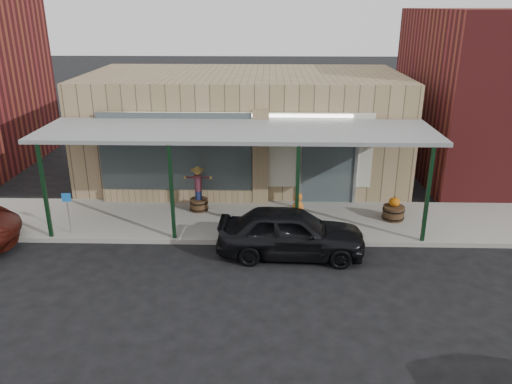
{
  "coord_description": "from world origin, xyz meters",
  "views": [
    {
      "loc": [
        0.98,
        -11.18,
        6.63
      ],
      "look_at": [
        0.61,
        2.6,
        1.45
      ],
      "focal_mm": 35.0,
      "sensor_mm": 36.0,
      "label": 1
    }
  ],
  "objects_px": {
    "handicap_sign": "(68,208)",
    "parked_sedan": "(291,232)",
    "barrel_scarecrow": "(199,195)",
    "barrel_pumpkin": "(394,211)"
  },
  "relations": [
    {
      "from": "handicap_sign",
      "to": "parked_sedan",
      "type": "relative_size",
      "value": 0.31
    },
    {
      "from": "parked_sedan",
      "to": "barrel_pumpkin",
      "type": "bearing_deg",
      "value": -54.28
    },
    {
      "from": "handicap_sign",
      "to": "parked_sedan",
      "type": "distance_m",
      "value": 6.69
    },
    {
      "from": "barrel_scarecrow",
      "to": "handicap_sign",
      "type": "height_order",
      "value": "barrel_scarecrow"
    },
    {
      "from": "barrel_pumpkin",
      "to": "parked_sedan",
      "type": "relative_size",
      "value": 0.19
    },
    {
      "from": "barrel_scarecrow",
      "to": "handicap_sign",
      "type": "bearing_deg",
      "value": -157.44
    },
    {
      "from": "parked_sedan",
      "to": "barrel_scarecrow",
      "type": "bearing_deg",
      "value": 48.57
    },
    {
      "from": "barrel_pumpkin",
      "to": "parked_sedan",
      "type": "height_order",
      "value": "parked_sedan"
    },
    {
      "from": "barrel_scarecrow",
      "to": "parked_sedan",
      "type": "xyz_separation_m",
      "value": [
        2.97,
        -2.83,
        0.03
      ]
    },
    {
      "from": "barrel_scarecrow",
      "to": "handicap_sign",
      "type": "distance_m",
      "value": 4.12
    }
  ]
}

